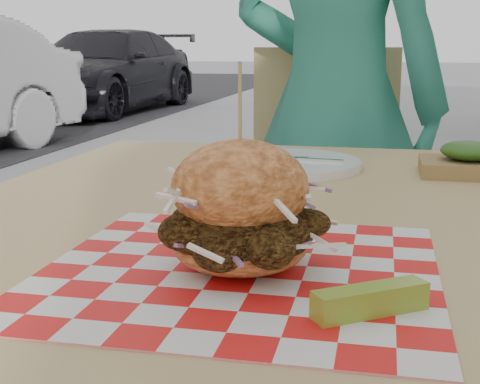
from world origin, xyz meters
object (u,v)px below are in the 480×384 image
(diner, at_px, (334,104))
(patio_chair, at_px, (317,190))
(patio_table, at_px, (239,277))
(sandwich, at_px, (240,214))
(car_dark, at_px, (105,70))

(diner, distance_m, patio_chair, 0.29)
(diner, xyz_separation_m, patio_chair, (-0.05, 0.13, -0.26))
(patio_table, relative_size, sandwich, 6.34)
(diner, relative_size, patio_table, 1.35)
(patio_chair, bearing_deg, sandwich, -92.95)
(car_dark, bearing_deg, diner, -59.41)
(car_dark, xyz_separation_m, patio_table, (3.87, -8.54, 0.08))
(diner, height_order, patio_chair, diner)
(diner, xyz_separation_m, car_dark, (-3.92, 7.58, -0.21))
(patio_chair, bearing_deg, patio_table, -94.79)
(car_dark, distance_m, patio_chair, 8.39)
(diner, xyz_separation_m, patio_table, (-0.04, -0.97, -0.14))
(diner, bearing_deg, sandwich, 110.04)
(patio_chair, distance_m, sandwich, 1.32)
(diner, distance_m, patio_table, 0.98)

